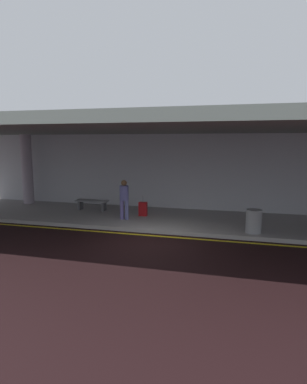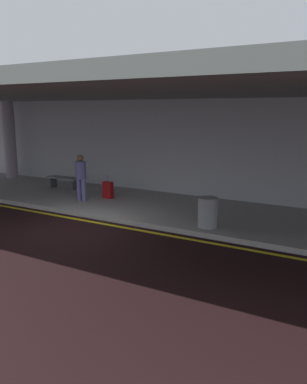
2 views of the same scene
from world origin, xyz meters
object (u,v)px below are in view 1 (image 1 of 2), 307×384
Objects in this scene: support_column_far_left at (27,169)px; trash_bin_steel at (254,221)px; bench_metal at (92,203)px; suitcase_upright_primary at (143,209)px; traveler_with_luggage at (124,197)px.

support_column_far_left reaches higher than trash_bin_steel.
trash_bin_steel is at bearing -16.24° from bench_metal.
trash_bin_steel is at bearing -43.68° from suitcase_upright_primary.
traveler_with_luggage is (6.26, -2.19, -0.86)m from support_column_far_left.
support_column_far_left reaches higher than bench_metal.
bench_metal is at bearing 163.76° from trash_bin_steel.
traveler_with_luggage reaches higher than suitcase_upright_primary.
traveler_with_luggage is 2.65m from bench_metal.
traveler_with_luggage reaches higher than trash_bin_steel.
trash_bin_steel reaches higher than bench_metal.
support_column_far_left is 2.28× the size of bench_metal.
trash_bin_steel is at bearing 25.10° from traveler_with_luggage.
support_column_far_left is at bearing -166.00° from traveler_with_luggage.
suitcase_upright_primary is (6.84, -1.36, -1.51)m from support_column_far_left.
support_column_far_left is 4.42m from bench_metal.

